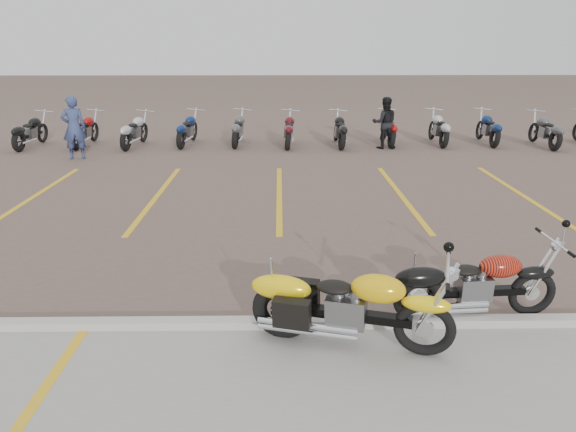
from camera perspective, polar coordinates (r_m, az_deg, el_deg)
name	(u,v)px	position (r m, az deg, el deg)	size (l,w,h in m)	color
ground	(279,264)	(8.63, -0.88, -4.92)	(100.00, 100.00, 0.00)	brown
curb	(279,323)	(6.79, -0.88, -10.86)	(60.00, 0.18, 0.12)	#ADAAA3
parking_stripes	(279,196)	(12.42, -0.89, 2.10)	(38.00, 5.50, 0.01)	gold
yellow_cruiser	(346,308)	(6.29, 5.93, -9.28)	(2.21, 0.76, 0.93)	black
flame_cruiser	(472,288)	(7.20, 18.16, -6.93)	(2.05, 0.35, 0.84)	black
person_a	(74,128)	(17.37, -20.93, 8.39)	(0.66, 0.43, 1.81)	navy
person_b	(385,123)	(18.17, 9.80, 9.30)	(0.78, 0.61, 1.61)	black
bg_bike_row	(338,129)	(18.48, 5.13, 8.81)	(20.52, 2.02, 1.10)	black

